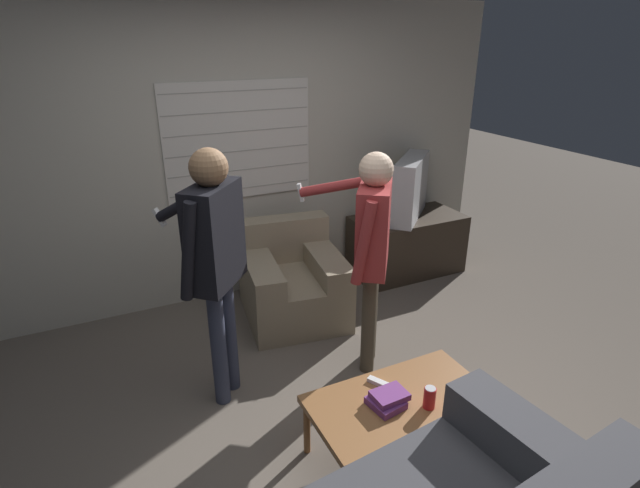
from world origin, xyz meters
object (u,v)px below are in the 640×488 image
Objects in this scene: tv at (410,188)px; soda_can at (430,398)px; coffee_table at (400,404)px; person_right_standing at (371,237)px; spare_remote at (378,382)px; armchair_beige at (292,281)px; person_left_standing at (214,249)px; book_stack at (387,399)px.

tv is 5.60× the size of soda_can.
soda_can is at bearing -50.80° from coffee_table.
coffee_table is at bearing -163.33° from person_right_standing.
spare_remote is at bearing 7.17° from tv.
spare_remote is (-0.33, -0.66, -0.60)m from person_right_standing.
coffee_table is 7.57× the size of spare_remote.
spare_remote is at bearing 105.19° from coffee_table.
armchair_beige is 1.73m from coffee_table.
tv is 2.43m from person_left_standing.
tv is (1.36, 0.26, 0.58)m from armchair_beige.
tv is 2.41m from spare_remote.
book_stack reaches higher than coffee_table.
armchair_beige is 1.37m from person_left_standing.
spare_remote is at bearing -170.65° from person_right_standing.
person_right_standing is (0.21, -0.91, 0.70)m from armchair_beige.
tv is 5.30× the size of spare_remote.
armchair_beige is 0.63× the size of person_right_standing.
armchair_beige is at bearing 87.42° from coffee_table.
tv is 2.54m from soda_can.
soda_can is 0.32m from spare_remote.
person_left_standing is (-0.74, 0.94, 0.71)m from coffee_table.
book_stack is at bearing -168.70° from person_right_standing.
armchair_beige is at bearing -4.61° from person_left_standing.
book_stack is at bearing -104.28° from person_left_standing.
tv reaches higher than spare_remote.
armchair_beige is 0.59× the size of person_left_standing.
armchair_beige reaches higher than book_stack.
armchair_beige is 1.51m from tv.
person_left_standing is 13.30× the size of soda_can.
armchair_beige is 1.58m from spare_remote.
spare_remote is (-0.04, 0.16, 0.05)m from coffee_table.
person_left_standing reaches higher than soda_can.
book_stack is at bearing 92.70° from armchair_beige.
soda_can is 0.95× the size of spare_remote.
book_stack is (-0.09, -0.01, 0.08)m from coffee_table.
armchair_beige is 7.83× the size of soda_can.
person_left_standing is 1.24m from spare_remote.
soda_can is (-1.34, -2.12, -0.43)m from tv.
spare_remote is (0.70, -0.78, -0.66)m from person_left_standing.
person_right_standing is 12.51× the size of soda_can.
person_left_standing is (-2.18, -1.05, 0.18)m from tv.
person_left_standing is 1.06× the size of person_right_standing.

